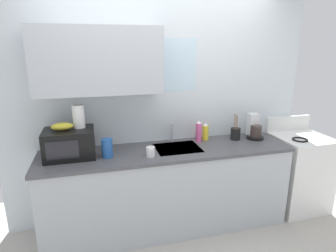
% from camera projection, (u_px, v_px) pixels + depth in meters
% --- Properties ---
extents(kitchen_wall_assembly, '(3.34, 0.42, 2.50)m').
position_uv_depth(kitchen_wall_assembly, '(148.00, 100.00, 3.02)').
color(kitchen_wall_assembly, silver).
rests_on(kitchen_wall_assembly, ground).
extents(counter_unit, '(2.57, 0.63, 0.90)m').
position_uv_depth(counter_unit, '(168.00, 188.00, 3.02)').
color(counter_unit, '#B2B7BC').
rests_on(counter_unit, ground).
extents(sink_faucet, '(0.03, 0.03, 0.22)m').
position_uv_depth(sink_faucet, '(172.00, 132.00, 3.12)').
color(sink_faucet, '#B2B5BA').
rests_on(sink_faucet, counter_unit).
extents(stove_range, '(0.60, 0.60, 1.08)m').
position_uv_depth(stove_range, '(298.00, 171.00, 3.43)').
color(stove_range, white).
rests_on(stove_range, ground).
extents(microwave, '(0.46, 0.35, 0.27)m').
position_uv_depth(microwave, '(70.00, 143.00, 2.67)').
color(microwave, black).
rests_on(microwave, counter_unit).
extents(banana_bunch, '(0.20, 0.11, 0.07)m').
position_uv_depth(banana_bunch, '(62.00, 126.00, 2.61)').
color(banana_bunch, gold).
rests_on(banana_bunch, microwave).
extents(paper_towel_roll, '(0.11, 0.11, 0.22)m').
position_uv_depth(paper_towel_roll, '(79.00, 116.00, 2.67)').
color(paper_towel_roll, white).
rests_on(paper_towel_roll, microwave).
extents(coffee_maker, '(0.19, 0.21, 0.28)m').
position_uv_depth(coffee_maker, '(254.00, 129.00, 3.23)').
color(coffee_maker, black).
rests_on(coffee_maker, counter_unit).
extents(dish_soap_bottle_pink, '(0.07, 0.07, 0.24)m').
position_uv_depth(dish_soap_bottle_pink, '(199.00, 132.00, 3.11)').
color(dish_soap_bottle_pink, '#E55999').
rests_on(dish_soap_bottle_pink, counter_unit).
extents(dish_soap_bottle_yellow, '(0.07, 0.07, 0.20)m').
position_uv_depth(dish_soap_bottle_yellow, '(205.00, 132.00, 3.18)').
color(dish_soap_bottle_yellow, yellow).
rests_on(dish_soap_bottle_yellow, counter_unit).
extents(cereal_canister, '(0.10, 0.10, 0.18)m').
position_uv_depth(cereal_canister, '(107.00, 148.00, 2.67)').
color(cereal_canister, '#2659A5').
rests_on(cereal_canister, counter_unit).
extents(mug_white, '(0.08, 0.08, 0.09)m').
position_uv_depth(mug_white, '(151.00, 152.00, 2.70)').
color(mug_white, white).
rests_on(mug_white, counter_unit).
extents(utensil_crock, '(0.11, 0.11, 0.30)m').
position_uv_depth(utensil_crock, '(235.00, 133.00, 3.19)').
color(utensil_crock, black).
rests_on(utensil_crock, counter_unit).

